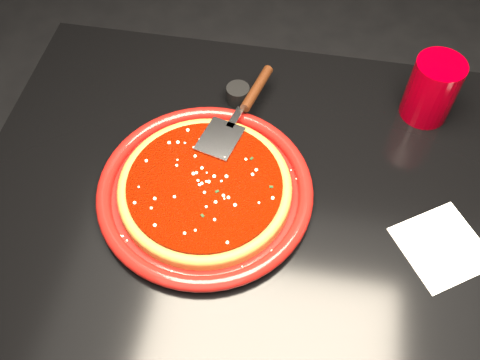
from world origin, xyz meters
name	(u,v)px	position (x,y,z in m)	size (l,w,h in m)	color
floor	(271,333)	(0.00, 0.00, -0.01)	(4.00, 4.00, 0.01)	black
table	(279,282)	(0.00, 0.00, 0.38)	(1.20, 0.80, 0.75)	black
plate	(205,190)	(-0.16, -0.02, 0.76)	(0.40, 0.40, 0.03)	maroon
pizza_crust	(205,189)	(-0.16, -0.02, 0.77)	(0.32, 0.32, 0.02)	brown
pizza_crust_rim	(205,186)	(-0.16, -0.02, 0.78)	(0.32, 0.32, 0.02)	brown
pizza_sauce	(205,185)	(-0.16, -0.02, 0.78)	(0.28, 0.28, 0.01)	#690C00
parmesan_dusting	(204,182)	(-0.16, -0.02, 0.79)	(0.27, 0.27, 0.01)	#FFF6C8
basil_flecks	(204,183)	(-0.16, -0.02, 0.79)	(0.25, 0.25, 0.00)	black
pizza_server	(241,111)	(-0.12, 0.16, 0.80)	(0.08, 0.30, 0.02)	silver
cup	(432,89)	(0.24, 0.26, 0.82)	(0.10, 0.10, 0.14)	#89000B
napkin_a	(442,247)	(0.27, -0.05, 0.75)	(0.14, 0.14, 0.00)	white
ramekin	(238,94)	(-0.14, 0.23, 0.77)	(0.05, 0.05, 0.04)	black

